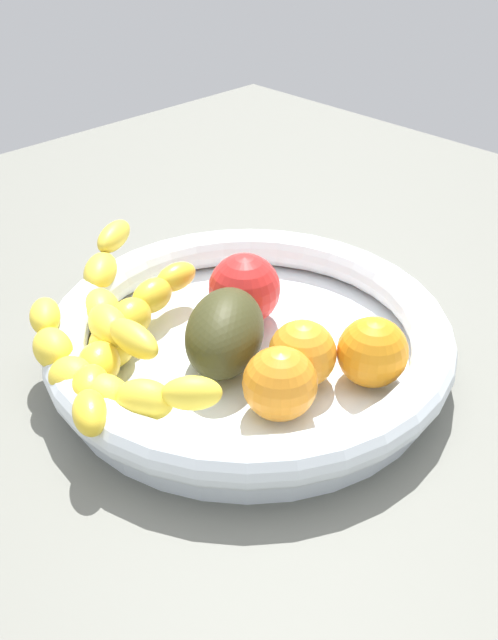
# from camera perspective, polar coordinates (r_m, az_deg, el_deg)

# --- Properties ---
(kitchen_counter) EXTENTS (1.20, 1.20, 0.03)m
(kitchen_counter) POSITION_cam_1_polar(r_m,az_deg,el_deg) (0.62, -0.00, -4.65)
(kitchen_counter) COLOR slate
(kitchen_counter) RESTS_ON ground
(fruit_bowl) EXTENTS (0.34, 0.34, 0.05)m
(fruit_bowl) POSITION_cam_1_polar(r_m,az_deg,el_deg) (0.60, -0.00, -1.54)
(fruit_bowl) COLOR white
(fruit_bowl) RESTS_ON kitchen_counter
(banana_draped_left) EXTENTS (0.08, 0.20, 0.05)m
(banana_draped_left) POSITION_cam_1_polar(r_m,az_deg,el_deg) (0.54, -11.99, -4.31)
(banana_draped_left) COLOR yellow
(banana_draped_left) RESTS_ON fruit_bowl
(banana_draped_right) EXTENTS (0.20, 0.14, 0.04)m
(banana_draped_right) POSITION_cam_1_polar(r_m,az_deg,el_deg) (0.58, -10.10, -1.53)
(banana_draped_right) COLOR yellow
(banana_draped_right) RESTS_ON fruit_bowl
(banana_arching_top) EXTENTS (0.13, 0.20, 0.06)m
(banana_arching_top) POSITION_cam_1_polar(r_m,az_deg,el_deg) (0.62, -11.15, 1.73)
(banana_arching_top) COLOR gold
(banana_arching_top) RESTS_ON fruit_bowl
(orange_front) EXTENTS (0.05, 0.05, 0.05)m
(orange_front) POSITION_cam_1_polar(r_m,az_deg,el_deg) (0.55, 4.20, -2.72)
(orange_front) COLOR orange
(orange_front) RESTS_ON fruit_bowl
(orange_mid_left) EXTENTS (0.06, 0.06, 0.06)m
(orange_mid_left) POSITION_cam_1_polar(r_m,az_deg,el_deg) (0.56, 9.78, -2.53)
(orange_mid_left) COLOR orange
(orange_mid_left) RESTS_ON fruit_bowl
(orange_mid_right) EXTENTS (0.06, 0.06, 0.06)m
(orange_mid_right) POSITION_cam_1_polar(r_m,az_deg,el_deg) (0.52, 2.47, -5.06)
(orange_mid_right) COLOR orange
(orange_mid_right) RESTS_ON fruit_bowl
(tomato_red) EXTENTS (0.06, 0.06, 0.06)m
(tomato_red) POSITION_cam_1_polar(r_m,az_deg,el_deg) (0.62, -0.36, 2.48)
(tomato_red) COLOR red
(tomato_red) RESTS_ON fruit_bowl
(avocado_dark) EXTENTS (0.11, 0.11, 0.06)m
(avocado_dark) POSITION_cam_1_polar(r_m,az_deg,el_deg) (0.57, -2.18, -0.84)
(avocado_dark) COLOR #37371B
(avocado_dark) RESTS_ON fruit_bowl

